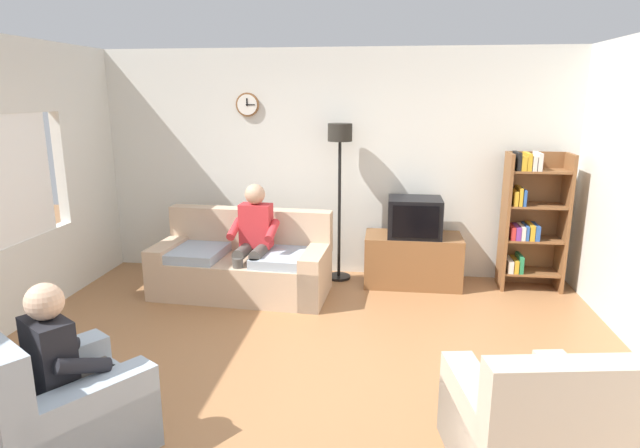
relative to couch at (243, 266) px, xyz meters
name	(u,v)px	position (x,y,z in m)	size (l,w,h in m)	color
ground_plane	(300,377)	(0.93, -1.74, -0.31)	(12.00, 12.00, 0.00)	#9E6B42
back_wall_assembly	(334,164)	(0.93, 0.92, 1.04)	(6.20, 0.17, 2.70)	silver
couch	(243,266)	(0.00, 0.00, 0.00)	(1.95, 0.99, 0.90)	tan
tv_stand	(412,260)	(1.89, 0.51, -0.02)	(1.10, 0.56, 0.59)	brown
tv	(414,217)	(1.89, 0.48, 0.50)	(0.60, 0.49, 0.44)	black
bookshelf	(530,218)	(3.17, 0.58, 0.51)	(0.68, 0.36, 1.56)	brown
floor_lamp	(340,159)	(1.02, 0.61, 1.14)	(0.28, 0.28, 1.85)	black
armchair_near_window	(58,412)	(-0.38, -2.84, -0.02)	(1.16, 1.18, 0.90)	#9EADBC
armchair_near_bookshelf	(528,431)	(2.42, -2.67, -0.02)	(0.93, 1.00, 0.90)	#BCAD99
person_on_couch	(253,235)	(0.16, -0.11, 0.39)	(0.53, 0.55, 1.24)	red
person_in_left_armchair	(67,360)	(-0.33, -2.77, 0.29)	(0.61, 0.64, 1.12)	black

